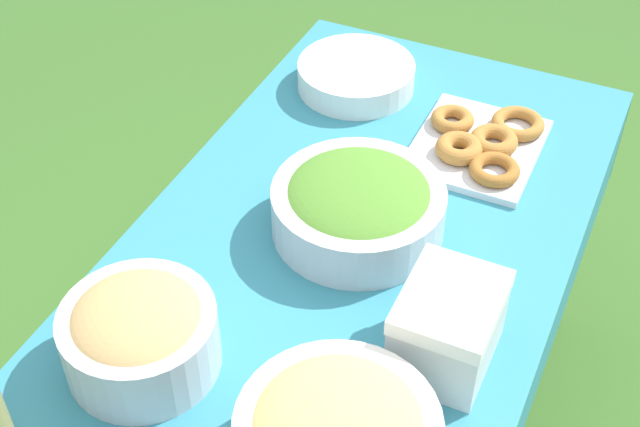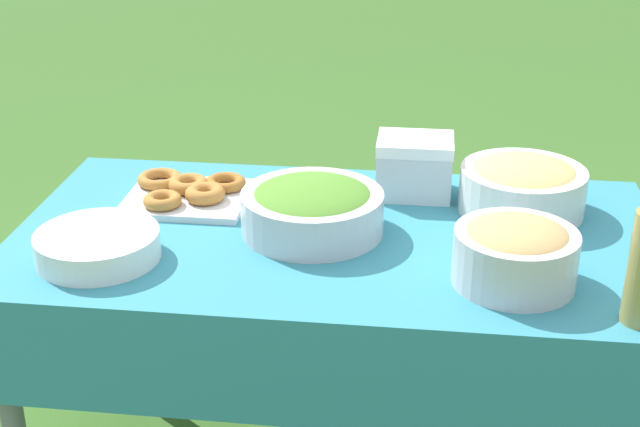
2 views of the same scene
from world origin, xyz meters
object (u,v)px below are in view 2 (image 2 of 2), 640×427
Objects in this scene: donut_platter at (188,192)px; plate_stack at (98,246)px; salad_bowl at (312,208)px; pasta_bowl at (523,185)px; bread_bowl at (515,252)px; cooler_box at (414,166)px.

donut_platter is 1.19× the size of plate_stack.
salad_bowl is 0.50m from pasta_bowl.
donut_platter is at bearing 156.69° from salad_bowl.
plate_stack is 1.06× the size of bread_bowl.
cooler_box is (0.54, 0.11, 0.05)m from donut_platter.
plate_stack is 1.43× the size of cooler_box.
bread_bowl is (0.43, -0.19, 0.01)m from salad_bowl.
pasta_bowl is 1.18× the size of bread_bowl.
bread_bowl is (0.86, -0.00, 0.04)m from plate_stack.
pasta_bowl is at bearing 21.47° from plate_stack.
bread_bowl is at bearing -0.00° from plate_stack.
pasta_bowl is 0.36m from bread_bowl.
bread_bowl is (0.75, -0.32, 0.05)m from donut_platter.
plate_stack is (-0.90, -0.35, -0.04)m from pasta_bowl.
pasta_bowl is 0.94× the size of donut_platter.
plate_stack is 0.86m from bread_bowl.
bread_bowl is 1.35× the size of cooler_box.
bread_bowl is at bearing -23.35° from donut_platter.
pasta_bowl is at bearing 83.07° from bread_bowl.
cooler_box is (0.65, 0.43, 0.04)m from plate_stack.
cooler_box is at bearing 116.02° from bread_bowl.
pasta_bowl is at bearing -16.55° from cooler_box.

